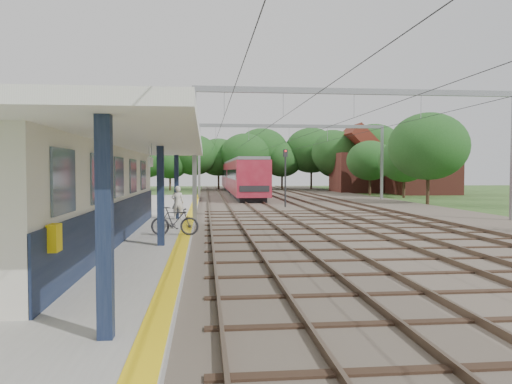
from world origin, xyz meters
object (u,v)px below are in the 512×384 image
person (178,203)px  train (239,176)px  bicycle (175,221)px  signal_post (285,171)px

person → train: train is taller
bicycle → signal_post: bearing=-17.0°
person → bicycle: size_ratio=0.94×
person → train: size_ratio=0.05×
signal_post → train: bearing=75.3°
bicycle → train: bearing=-2.5°
train → signal_post: bearing=-85.3°
person → bicycle: bearing=93.4°
person → train: bearing=-97.8°
signal_post → person: bearing=-142.5°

